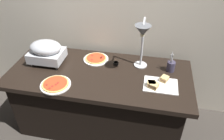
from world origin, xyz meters
TOP-DOWN VIEW (x-y plane):
  - ground_plane at (0.00, 0.00)m, footprint 8.00×8.00m
  - back_wall at (0.00, 0.50)m, footprint 4.40×0.04m
  - buffet_table at (0.00, 0.00)m, footprint 1.90×0.84m
  - chafing_dish at (-0.60, 0.08)m, footprint 0.36×0.27m
  - heat_lamp at (0.41, 0.07)m, footprint 0.15×0.32m
  - pizza_plate_front at (-0.36, -0.29)m, footprint 0.29×0.29m
  - pizza_plate_center at (-0.09, 0.23)m, footprint 0.28×0.28m
  - sandwich_platter at (0.60, -0.10)m, footprint 0.32×0.24m
  - sauce_cup_near at (0.15, 0.18)m, footprint 0.06×0.06m
  - utensil_holder at (0.72, 0.18)m, footprint 0.08×0.08m

SIDE VIEW (x-z plane):
  - ground_plane at x=0.00m, z-range 0.00..0.00m
  - buffet_table at x=0.00m, z-range 0.01..0.77m
  - pizza_plate_center at x=-0.09m, z-range 0.76..0.79m
  - pizza_plate_front at x=-0.36m, z-range 0.76..0.79m
  - sauce_cup_near at x=0.15m, z-range 0.76..0.79m
  - sandwich_platter at x=0.60m, z-range 0.75..0.81m
  - utensil_holder at x=0.72m, z-range 0.71..0.93m
  - chafing_dish at x=-0.60m, z-range 0.78..1.04m
  - heat_lamp at x=0.41m, z-range 0.92..1.47m
  - back_wall at x=0.00m, z-range 0.00..2.40m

